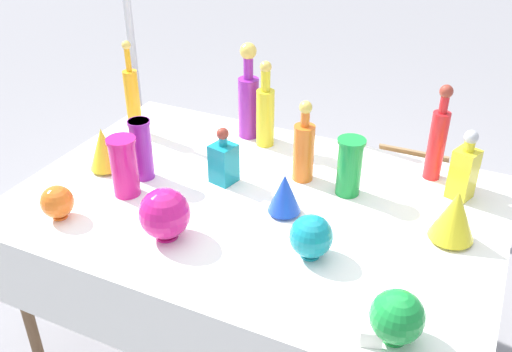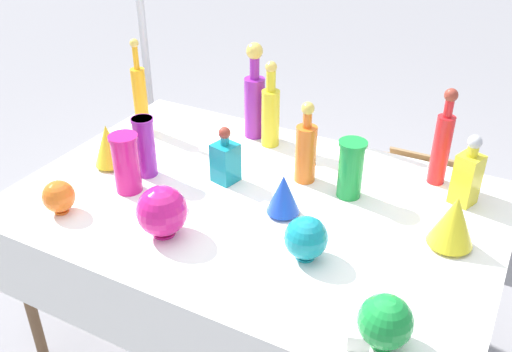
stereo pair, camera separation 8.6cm
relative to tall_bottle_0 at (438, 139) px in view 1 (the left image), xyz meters
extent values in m
plane|color=gray|center=(-0.54, -0.43, -0.92)|extent=(40.00, 40.00, 0.00)
cube|color=white|center=(-0.54, -0.43, -0.18)|extent=(1.72, 1.15, 0.03)
cube|color=white|center=(-0.54, -1.01, -0.31)|extent=(1.72, 0.01, 0.30)
cylinder|color=brown|center=(-1.30, -0.91, -0.56)|extent=(0.04, 0.04, 0.73)
cylinder|color=brown|center=(-1.30, 0.04, -0.56)|extent=(0.04, 0.04, 0.73)
cylinder|color=brown|center=(0.21, 0.04, -0.56)|extent=(0.04, 0.04, 0.73)
cylinder|color=red|center=(0.00, 0.00, -0.03)|extent=(0.07, 0.07, 0.27)
cylinder|color=red|center=(0.00, 0.00, 0.14)|extent=(0.03, 0.03, 0.07)
sphere|color=maroon|center=(0.00, 0.00, 0.19)|extent=(0.05, 0.05, 0.05)
cylinder|color=orange|center=(-0.45, -0.22, -0.05)|extent=(0.08, 0.08, 0.22)
cylinder|color=orange|center=(-0.45, -0.22, 0.09)|extent=(0.03, 0.03, 0.06)
sphere|color=gold|center=(-0.45, -0.22, 0.13)|extent=(0.05, 0.05, 0.05)
cylinder|color=orange|center=(-1.26, -0.17, -0.02)|extent=(0.06, 0.06, 0.29)
cylinder|color=orange|center=(-1.26, -0.17, 0.17)|extent=(0.02, 0.02, 0.10)
sphere|color=gold|center=(-1.26, -0.17, 0.23)|extent=(0.04, 0.04, 0.04)
cylinder|color=purple|center=(-0.79, 0.02, -0.03)|extent=(0.09, 0.09, 0.26)
cylinder|color=purple|center=(-0.79, 0.02, 0.15)|extent=(0.04, 0.04, 0.10)
sphere|color=gold|center=(-0.79, 0.02, 0.22)|extent=(0.07, 0.07, 0.07)
cylinder|color=yellow|center=(-0.69, -0.02, -0.04)|extent=(0.08, 0.08, 0.24)
cylinder|color=yellow|center=(-0.69, -0.02, 0.12)|extent=(0.04, 0.04, 0.09)
sphere|color=gold|center=(-0.69, -0.02, 0.18)|extent=(0.05, 0.05, 0.05)
cube|color=yellow|center=(0.12, -0.10, -0.07)|extent=(0.10, 0.10, 0.19)
cylinder|color=yellow|center=(0.12, -0.10, 0.05)|extent=(0.04, 0.04, 0.04)
sphere|color=#B2B2B7|center=(0.12, -0.10, 0.08)|extent=(0.05, 0.05, 0.05)
cube|color=teal|center=(-0.71, -0.37, -0.09)|extent=(0.10, 0.10, 0.15)
cylinder|color=teal|center=(-0.71, -0.37, 0.01)|extent=(0.03, 0.03, 0.03)
sphere|color=maroon|center=(-0.71, -0.37, 0.04)|extent=(0.05, 0.05, 0.05)
cylinder|color=purple|center=(-1.00, -0.47, -0.04)|extent=(0.08, 0.08, 0.24)
cylinder|color=purple|center=(-1.00, -0.47, 0.07)|extent=(0.08, 0.08, 0.01)
cylinder|color=#C61972|center=(-0.99, -0.60, -0.05)|extent=(0.10, 0.10, 0.23)
cylinder|color=#C61972|center=(-0.99, -0.60, 0.06)|extent=(0.11, 0.11, 0.01)
cylinder|color=#198C38|center=(-0.26, -0.25, -0.05)|extent=(0.09, 0.09, 0.22)
cylinder|color=#198C38|center=(-0.26, -0.25, 0.05)|extent=(0.10, 0.10, 0.01)
cylinder|color=yellow|center=(0.13, -0.38, -0.16)|extent=(0.08, 0.08, 0.01)
cone|color=yellow|center=(0.13, -0.38, -0.07)|extent=(0.15, 0.15, 0.17)
cylinder|color=yellow|center=(-1.17, -0.49, -0.16)|extent=(0.07, 0.07, 0.01)
cone|color=yellow|center=(-1.17, -0.49, -0.07)|extent=(0.12, 0.12, 0.17)
cylinder|color=blue|center=(-0.42, -0.47, -0.16)|extent=(0.06, 0.06, 0.01)
cone|color=blue|center=(-0.42, -0.47, -0.08)|extent=(0.12, 0.12, 0.14)
cylinder|color=#198C38|center=(0.07, -0.88, -0.16)|extent=(0.06, 0.06, 0.01)
sphere|color=#198C38|center=(0.07, -0.88, -0.08)|extent=(0.14, 0.14, 0.14)
cylinder|color=teal|center=(-0.25, -0.65, -0.16)|extent=(0.06, 0.06, 0.01)
sphere|color=teal|center=(-0.25, -0.65, -0.09)|extent=(0.14, 0.14, 0.14)
cylinder|color=#C61972|center=(-0.72, -0.76, -0.16)|extent=(0.08, 0.08, 0.01)
sphere|color=#C61972|center=(-0.72, -0.76, -0.07)|extent=(0.17, 0.17, 0.17)
cylinder|color=orange|center=(-1.11, -0.82, -0.16)|extent=(0.05, 0.05, 0.01)
sphere|color=orange|center=(-1.11, -0.82, -0.10)|extent=(0.11, 0.11, 0.11)
cube|color=white|center=(0.02, -0.93, -0.14)|extent=(0.06, 0.03, 0.04)
cube|color=tan|center=(-0.36, 0.78, -0.78)|extent=(0.61, 0.46, 0.29)
cube|color=tan|center=(-0.36, 0.89, -0.59)|extent=(0.50, 0.16, 0.09)
cube|color=tan|center=(-0.19, 0.72, -0.74)|extent=(0.42, 0.35, 0.36)
cube|color=tan|center=(-0.19, 0.82, -0.52)|extent=(0.37, 0.08, 0.09)
cylinder|color=silver|center=(-1.66, 0.38, 0.23)|extent=(0.04, 0.04, 2.31)
cylinder|color=#333338|center=(-1.66, 0.38, -0.90)|extent=(0.18, 0.18, 0.04)
camera|label=1|loc=(0.19, -2.00, 0.97)|focal=40.00mm
camera|label=2|loc=(0.27, -1.96, 0.97)|focal=40.00mm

